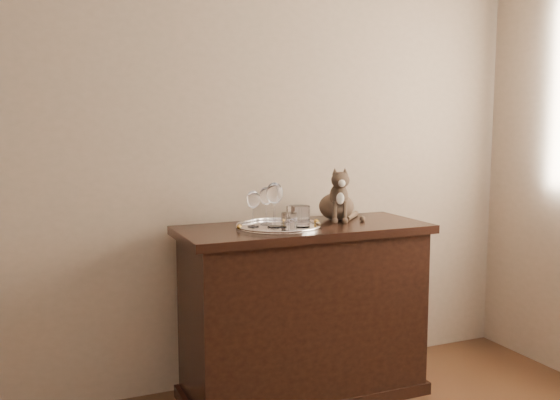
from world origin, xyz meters
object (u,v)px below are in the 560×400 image
Objects in this scene: tumbler_a at (300,216)px; tumbler_c at (294,215)px; wine_glass_b at (266,206)px; tumbler_b at (289,222)px; sideboard at (303,312)px; wine_glass_d at (274,205)px; tray at (279,227)px; cat at (337,193)px; wine_glass_a at (253,209)px.

tumbler_c is at bearing 82.16° from tumbler_a.
wine_glass_b is 0.22m from tumbler_b.
sideboard is 5.77× the size of wine_glass_d.
tray is 0.13m from tumbler_b.
tumbler_a reaches higher than sideboard.
tumbler_a is at bearing 38.16° from tumbler_b.
cat is (0.28, 0.17, 0.08)m from tumbler_a.
wine_glass_d is at bearing -28.83° from wine_glass_a.
wine_glass_a is 2.09× the size of tumbler_b.
tumbler_b is 0.92× the size of tumbler_c.
tray is 0.11m from tumbler_c.
wine_glass_a is (-0.25, 0.02, 0.52)m from sideboard.
tumbler_a is (0.11, -0.04, -0.05)m from wine_glass_d.
wine_glass_a is 0.95× the size of wine_glass_b.
sideboard is 14.92× the size of tumbler_b.
wine_glass_d is 0.13m from tumbler_a.
wine_glass_d is (0.09, -0.05, 0.02)m from wine_glass_a.
wine_glass_b is at bearing -157.07° from cat.
tumbler_a is 0.37× the size of cat.
wine_glass_a reaches higher than tray.
tumbler_a is at bearing -51.49° from wine_glass_b.
wine_glass_d is (-0.16, -0.03, 0.54)m from sideboard.
wine_glass_b is at bearing 159.56° from tumbler_c.
wine_glass_a is 0.49m from cat.
tumbler_b is at bearing -82.83° from wine_glass_b.
cat is at bearing 16.14° from tumbler_c.
cat is at bearing 17.24° from tray.
sideboard is 7.15× the size of wine_glass_a.
wine_glass_d is (-0.03, -0.01, 0.11)m from tray.
tumbler_c reaches higher than tray.
wine_glass_d reaches higher than wine_glass_a.
tumbler_c reaches higher than sideboard.
tumbler_c is (0.21, 0.00, -0.04)m from wine_glass_a.
wine_glass_b is (-0.17, 0.07, 0.52)m from sideboard.
cat is (0.48, 0.08, 0.04)m from wine_glass_a.
wine_glass_b is at bearing 109.69° from tray.
cat is (0.23, 0.10, 0.56)m from sideboard.
sideboard is at bearing -27.39° from tumbler_c.
tray is at bearing 27.32° from wine_glass_d.
tumbler_b reaches higher than tray.
tray is 0.13m from wine_glass_b.
wine_glass_d reaches higher than tumbler_b.
tray is 0.11m from tumbler_a.
cat is at bearing 4.47° from wine_glass_b.
wine_glass_a is 1.70× the size of tumbler_a.
wine_glass_b reaches higher than tumbler_c.
tray is at bearing -70.31° from wine_glass_b.
tumbler_c is at bearing -20.44° from wine_glass_b.
wine_glass_b is at bearing 90.80° from wine_glass_d.
cat reaches higher than tumbler_b.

